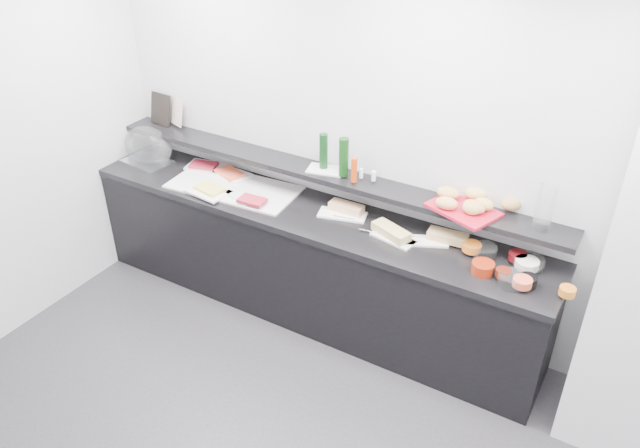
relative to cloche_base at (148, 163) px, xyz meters
The scene contains 55 objects.
back_wall 2.28m from the cloche_base, ahead, with size 5.00×0.02×2.70m, color silver.
ceiling 3.29m from the cloche_base, 36.86° to the right, with size 5.00×5.00×0.00m, color white.
buffet_cabinet 1.60m from the cloche_base, ahead, with size 3.60×0.60×0.85m, color black.
counter_top 1.52m from the cloche_base, ahead, with size 3.62×0.62×0.05m, color black.
wall_shelf 1.55m from the cloche_base, ahead, with size 3.60×0.25×0.04m, color black.
cloche_base is the anchor object (origin of this frame).
cloche_dome 0.14m from the cloche_base, 123.29° to the left, with size 0.44×0.29×0.34m, color white.
linen_runner 0.85m from the cloche_base, ahead, with size 1.00×0.47×0.01m, color silver.
platter_meat_a 0.49m from the cloche_base, 23.08° to the left, with size 0.30×0.20×0.01m, color silver.
food_meat_a 0.48m from the cloche_base, 21.09° to the left, with size 0.21×0.13×0.02m, color maroon.
platter_salmon 0.74m from the cloche_base, 14.11° to the left, with size 0.29×0.19×0.01m, color white.
food_salmon 0.73m from the cloche_base, 13.37° to the left, with size 0.23×0.15×0.02m, color #F45532.
platter_cheese 0.75m from the cloche_base, ahead, with size 0.32×0.21×0.01m, color white.
food_cheese 0.75m from the cloche_base, ahead, with size 0.22×0.14×0.02m, color #D6D053.
platter_meat_b 1.00m from the cloche_base, ahead, with size 0.27×0.18×0.01m, color silver.
food_meat_b 1.13m from the cloche_base, ahead, with size 0.20×0.13×0.02m, color maroon.
sandwich_plate_left 1.77m from the cloche_base, ahead, with size 0.34×0.15×0.01m, color white.
sandwich_food_left 1.78m from the cloche_base, ahead, with size 0.25×0.10×0.06m, color #E5AA78.
tongs_left 1.80m from the cloche_base, ahead, with size 0.01×0.01×0.16m, color #B4B6BB.
sandwich_plate_mid 2.20m from the cloche_base, ahead, with size 0.30×0.13×0.01m, color silver.
sandwich_food_mid 2.18m from the cloche_base, ahead, with size 0.28×0.11×0.06m, color tan.
tongs_mid 2.04m from the cloche_base, ahead, with size 0.01×0.01×0.16m, color silver.
sandwich_plate_right 2.40m from the cloche_base, ahead, with size 0.30×0.13×0.01m, color white.
sandwich_food_right 2.53m from the cloche_base, ahead, with size 0.26×0.10×0.06m, color tan.
tongs_right 2.32m from the cloche_base, ahead, with size 0.01×0.01×0.16m, color #B9BBC0.
bowl_glass_fruit 2.79m from the cloche_base, ahead, with size 0.15×0.15×0.07m, color white.
fill_glass_fruit 2.71m from the cloche_base, ahead, with size 0.12×0.12×0.05m, color orange.
bowl_black_jam 3.04m from the cloche_base, ahead, with size 0.12×0.12×0.07m, color black.
fill_black_jam 2.99m from the cloche_base, ahead, with size 0.12×0.12×0.05m, color #520B0E.
bowl_glass_cream 3.07m from the cloche_base, ahead, with size 0.19×0.19×0.07m, color silver.
fill_glass_cream 3.06m from the cloche_base, ahead, with size 0.15×0.15×0.05m, color white.
bowl_red_jam 2.84m from the cloche_base, ahead, with size 0.14×0.14×0.07m, color maroon.
fill_red_jam 2.96m from the cloche_base, ahead, with size 0.09×0.09×0.05m, color #4F140B.
bowl_glass_salmon 3.03m from the cloche_base, ahead, with size 0.17×0.17×0.07m, color white.
fill_glass_salmon 3.09m from the cloche_base, ahead, with size 0.11×0.11×0.05m, color #E05736.
bowl_black_fruit 3.11m from the cloche_base, ahead, with size 0.11×0.11×0.07m, color black.
fill_black_fruit 3.34m from the cloche_base, ahead, with size 0.10×0.10×0.05m, color #CA6F1B.
framed_print 0.46m from the cloche_base, 101.33° to the left, with size 0.21×0.02×0.26m, color black.
print_art 0.48m from the cloche_base, 69.85° to the left, with size 0.15×0.00×0.22m, color #C59E8E.
condiment_tray 1.59m from the cloche_base, ahead, with size 0.26×0.16×0.01m, color white.
bottle_green_a 1.59m from the cloche_base, ahead, with size 0.06×0.06×0.26m, color black.
bottle_brown 1.75m from the cloche_base, ahead, with size 0.05×0.05×0.24m, color #352009.
bottle_green_b 1.76m from the cloche_base, ahead, with size 0.07×0.07×0.28m, color #0F3710.
bottle_hot 1.85m from the cloche_base, ahead, with size 0.04×0.04×0.18m, color #B9390D.
shaker_salt 1.96m from the cloche_base, ahead, with size 0.03×0.03×0.07m, color white.
shaker_pepper 1.87m from the cloche_base, ahead, with size 0.03×0.03×0.07m, color white.
bread_tray 2.62m from the cloche_base, ahead, with size 0.42×0.30×0.02m, color #B11329.
bread_roll_nw 2.49m from the cloche_base, ahead, with size 0.16×0.10×0.08m, color tan.
bread_roll_n 2.66m from the cloche_base, ahead, with size 0.14×0.09×0.08m, color gold.
bread_roll_ne 2.89m from the cloche_base, ahead, with size 0.12×0.08×0.08m, color #AA7B41.
bread_roll_sw 2.52m from the cloche_base, ahead, with size 0.14×0.09×0.08m, color tan.
bread_roll_s 2.69m from the cloche_base, ahead, with size 0.15×0.10×0.08m, color #BE8448.
bread_roll_se 2.68m from the cloche_base, ahead, with size 0.12×0.07×0.08m, color #B69445.
bread_roll_mide 2.74m from the cloche_base, ahead, with size 0.13×0.08×0.08m, color tan.
carafe 3.11m from the cloche_base, ahead, with size 0.11×0.11×0.30m, color silver.
Camera 1 is at (1.34, -1.58, 3.18)m, focal length 35.00 mm.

